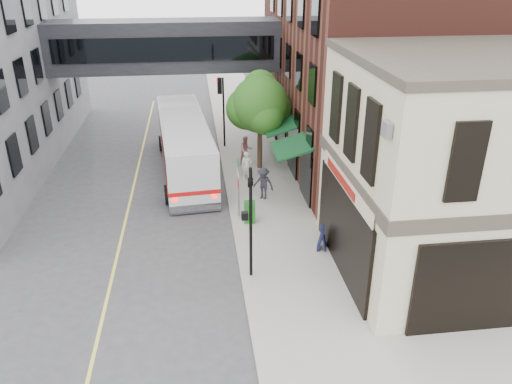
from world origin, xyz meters
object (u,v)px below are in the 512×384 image
object	(u,v)px
bus	(184,143)
pedestrian_c	(263,183)
pedestrian_b	(246,150)
newspaper_box	(250,212)
pedestrian_a	(247,166)
sandwich_board	(322,238)

from	to	relation	value
bus	pedestrian_c	size ratio (longest dim) A/B	6.88
pedestrian_b	newspaper_box	bearing A→B (deg)	-112.89
pedestrian_c	newspaper_box	distance (m)	2.62
pedestrian_a	pedestrian_b	world-z (taller)	pedestrian_b
bus	pedestrian_a	distance (m)	4.05
bus	sandwich_board	distance (m)	11.41
pedestrian_a	pedestrian_c	world-z (taller)	pedestrian_c
sandwich_board	bus	bearing A→B (deg)	135.41
newspaper_box	pedestrian_c	bearing A→B (deg)	72.72
pedestrian_a	sandwich_board	distance (m)	8.06
pedestrian_c	sandwich_board	xyz separation A→B (m)	(1.78, -5.18, -0.34)
pedestrian_a	sandwich_board	size ratio (longest dim) A/B	1.59
pedestrian_c	newspaper_box	size ratio (longest dim) A/B	1.67
pedestrian_c	newspaper_box	bearing A→B (deg)	-82.33
pedestrian_b	sandwich_board	bearing A→B (deg)	-96.09
pedestrian_b	sandwich_board	xyz separation A→B (m)	(2.13, -10.11, -0.35)
pedestrian_c	sandwich_board	size ratio (longest dim) A/B	1.67
bus	sandwich_board	world-z (taller)	bus
pedestrian_b	pedestrian_c	xyz separation A→B (m)	(0.35, -4.92, -0.01)
bus	sandwich_board	bearing A→B (deg)	-59.67
pedestrian_c	pedestrian_a	bearing A→B (deg)	132.79
bus	pedestrian_a	xyz separation A→B (m)	(3.37, -2.10, -0.77)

